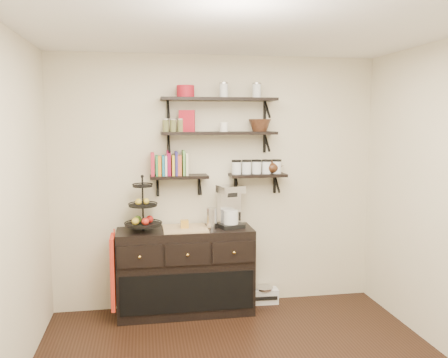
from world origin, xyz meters
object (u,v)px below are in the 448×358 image
(sideboard, at_px, (186,271))
(fruit_stand, at_px, (143,212))
(radio, at_px, (264,295))
(coffee_maker, at_px, (230,207))

(sideboard, xyz_separation_m, fruit_stand, (-0.42, 0.00, 0.64))
(sideboard, bearing_deg, radio, 8.01)
(radio, bearing_deg, fruit_stand, -172.50)
(coffee_maker, distance_m, radio, 1.10)
(sideboard, height_order, radio, sideboard)
(coffee_maker, bearing_deg, radio, -3.33)
(radio, bearing_deg, coffee_maker, -164.68)
(fruit_stand, relative_size, coffee_maker, 1.23)
(fruit_stand, distance_m, coffee_maker, 0.90)
(sideboard, relative_size, fruit_stand, 2.56)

